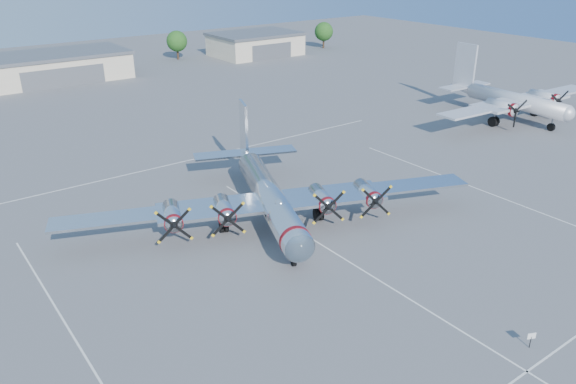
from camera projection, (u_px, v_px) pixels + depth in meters
ground at (310, 238)px, 51.60m from camera, size 260.00×260.00×0.00m
parking_lines at (322, 245)px, 50.30m from camera, size 60.00×50.08×0.01m
hangar_center at (53, 67)px, 110.92m from camera, size 28.60×14.60×5.40m
hangar_east at (256, 44)px, 136.99m from camera, size 20.60×14.60×5.40m
tree_east at (177, 41)px, 131.05m from camera, size 4.80×4.80×6.64m
tree_far_east at (324, 32)px, 145.80m from camera, size 4.80×4.80×6.64m
main_bomber_b29 at (268, 218)px, 55.35m from camera, size 46.70×39.57×8.75m
twin_engine_east at (507, 119)px, 87.12m from camera, size 33.53×24.93×10.25m
info_placard at (531, 338)px, 37.18m from camera, size 0.58×0.30×1.17m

